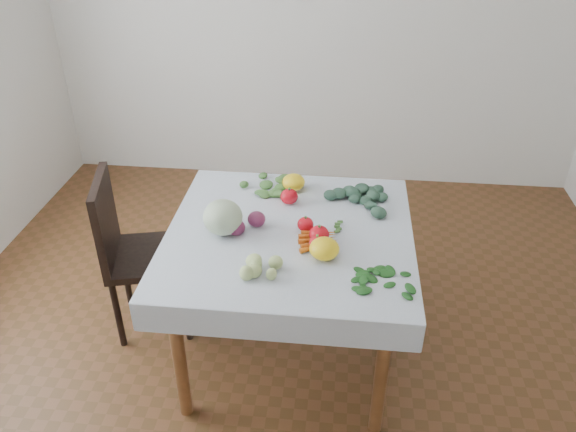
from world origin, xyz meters
name	(u,v)px	position (x,y,z in m)	size (l,w,h in m)	color
ground	(289,350)	(0.00, 0.00, 0.00)	(4.00, 4.00, 0.00)	brown
back_wall	(319,6)	(0.00, 2.00, 1.35)	(4.00, 0.04, 2.70)	silver
table	(289,250)	(0.00, 0.00, 0.65)	(1.00, 1.00, 0.75)	brown
tablecloth	(289,232)	(0.00, 0.00, 0.75)	(1.12, 1.12, 0.01)	white
chair	(130,245)	(-0.84, 0.14, 0.52)	(0.49, 0.49, 0.91)	black
cabbage	(223,217)	(-0.30, -0.04, 0.84)	(0.18, 0.18, 0.16)	#AEC1A1
tomato_a	(289,196)	(-0.03, 0.26, 0.79)	(0.09, 0.09, 0.08)	red
tomato_b	(305,224)	(0.07, 0.02, 0.79)	(0.08, 0.08, 0.07)	red
tomato_c	(319,234)	(0.14, -0.07, 0.80)	(0.09, 0.09, 0.08)	red
tomato_d	(317,242)	(0.13, -0.12, 0.79)	(0.07, 0.07, 0.06)	red
heirloom_back	(294,182)	(-0.02, 0.40, 0.80)	(0.12, 0.12, 0.08)	yellow
heirloom_front	(324,249)	(0.17, -0.18, 0.80)	(0.13, 0.13, 0.09)	yellow
onion_a	(236,228)	(-0.24, -0.04, 0.79)	(0.08, 0.08, 0.07)	#5D1A41
onion_b	(257,219)	(-0.16, 0.04, 0.79)	(0.08, 0.08, 0.07)	#5D1A41
tomatillo_cluster	(259,269)	(-0.09, -0.33, 0.78)	(0.18, 0.11, 0.05)	#B7C772
carrot_bunch	(320,239)	(0.14, -0.07, 0.77)	(0.18, 0.19, 0.03)	orange
kale_bunch	(353,199)	(0.29, 0.29, 0.78)	(0.32, 0.26, 0.04)	#33543D
basil_bunch	(384,280)	(0.42, -0.32, 0.76)	(0.27, 0.20, 0.01)	#1D591B
dill_bunch	(264,184)	(-0.17, 0.41, 0.77)	(0.23, 0.23, 0.03)	#537F3A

